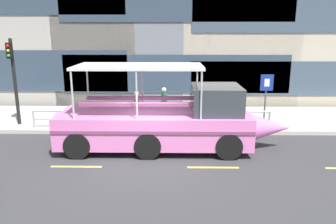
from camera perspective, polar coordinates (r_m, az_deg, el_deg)
ground_plane at (r=12.22m, az=-3.86°, el=-8.31°), size 120.00×120.00×0.00m
sidewalk at (r=17.49m, az=-2.38°, el=-1.06°), size 32.00×4.80×0.18m
curb_edge at (r=15.11m, az=-2.91°, el=-3.52°), size 32.00×0.18×0.18m
lane_centreline at (r=11.60m, az=-4.14°, el=-9.57°), size 25.80×0.12×0.01m
curb_guardrail at (r=15.25m, az=-3.02°, el=-0.77°), size 11.15×0.09×0.85m
traffic_light_pole at (r=17.13m, az=-25.41°, el=6.09°), size 0.24×0.46×4.12m
parking_sign at (r=16.07m, az=16.77°, el=3.49°), size 0.60×0.12×2.48m
duck_tour_boat at (r=12.98m, az=-0.02°, el=-1.76°), size 9.34×2.55×3.36m
pedestrian_near_bow at (r=16.67m, az=10.48°, el=1.89°), size 0.48×0.25×1.70m
pedestrian_mid_left at (r=16.21m, az=-0.69°, el=1.90°), size 0.31×0.47×1.75m
pedestrian_mid_right at (r=15.80m, az=-5.49°, el=1.33°), size 0.26×0.46×1.67m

